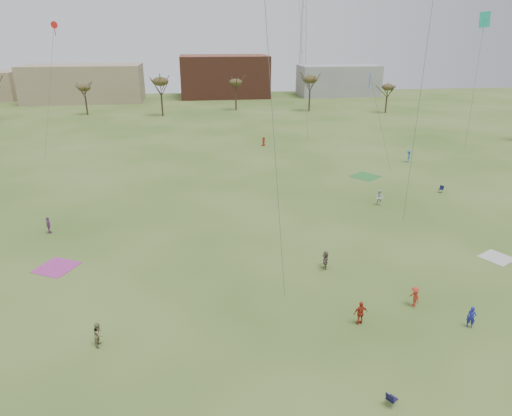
{
  "coord_description": "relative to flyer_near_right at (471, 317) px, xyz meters",
  "views": [
    {
      "loc": [
        -4.58,
        -21.77,
        18.9
      ],
      "look_at": [
        0.0,
        12.0,
        5.5
      ],
      "focal_mm": 31.76,
      "sensor_mm": 36.0,
      "label": 1
    }
  ],
  "objects": [
    {
      "name": "ground",
      "position": [
        -13.36,
        -1.84,
        -0.79
      ],
      "size": [
        260.0,
        260.0,
        0.0
      ],
      "primitive_type": "plane",
      "color": "#34581B",
      "rests_on": "ground"
    },
    {
      "name": "flyer_near_right",
      "position": [
        0.0,
        0.0,
        0.0
      ],
      "size": [
        0.68,
        0.64,
        1.57
      ],
      "primitive_type": "imported",
      "rotation": [
        0.0,
        0.0,
        5.64
      ],
      "color": "navy",
      "rests_on": "ground"
    },
    {
      "name": "spectator_fore_a",
      "position": [
        -7.32,
        1.38,
        0.09
      ],
      "size": [
        1.06,
        0.53,
        1.75
      ],
      "primitive_type": "imported",
      "rotation": [
        0.0,
        0.0,
        3.24
      ],
      "color": "#AE311D",
      "rests_on": "ground"
    },
    {
      "name": "spectator_fore_b",
      "position": [
        -24.69,
        1.46,
        0.04
      ],
      "size": [
        0.73,
        0.88,
        1.66
      ],
      "primitive_type": "imported",
      "rotation": [
        0.0,
        0.0,
        1.43
      ],
      "color": "olive",
      "rests_on": "ground"
    },
    {
      "name": "spectator_fore_c",
      "position": [
        -7.55,
        9.29,
        0.02
      ],
      "size": [
        0.84,
        1.57,
        1.62
      ],
      "primitive_type": "imported",
      "rotation": [
        0.0,
        0.0,
        4.46
      ],
      "color": "brown",
      "rests_on": "ground"
    },
    {
      "name": "flyer_mid_b",
      "position": [
        -2.65,
        2.92,
        0.0
      ],
      "size": [
        0.7,
        1.08,
        1.58
      ],
      "primitive_type": "imported",
      "rotation": [
        0.0,
        0.0,
        4.83
      ],
      "color": "#B03521",
      "rests_on": "ground"
    },
    {
      "name": "spectator_mid_d",
      "position": [
        -32.87,
        20.04,
        0.06
      ],
      "size": [
        0.78,
        1.08,
        1.7
      ],
      "primitive_type": "imported",
      "rotation": [
        0.0,
        0.0,
        1.99
      ],
      "color": "#8B3C90",
      "rests_on": "ground"
    },
    {
      "name": "spectator_mid_e",
      "position": [
        2.78,
        22.99,
        0.13
      ],
      "size": [
        1.13,
        1.11,
        1.84
      ],
      "primitive_type": "imported",
      "rotation": [
        0.0,
        0.0,
        5.56
      ],
      "color": "silver",
      "rests_on": "ground"
    },
    {
      "name": "flyer_far_b",
      "position": [
        -6.15,
        53.48,
        0.0
      ],
      "size": [
        0.9,
        0.89,
        1.57
      ],
      "primitive_type": "imported",
      "rotation": [
        0.0,
        0.0,
        0.75
      ],
      "color": "#A1261B",
      "rests_on": "ground"
    },
    {
      "name": "flyer_far_c",
      "position": [
        14.33,
        40.11,
        0.12
      ],
      "size": [
        1.18,
        1.34,
        1.8
      ],
      "primitive_type": "imported",
      "rotation": [
        0.0,
        0.0,
        4.17
      ],
      "color": "#215B9A",
      "rests_on": "ground"
    },
    {
      "name": "blanket_cream",
      "position": [
        8.18,
        9.1,
        -0.78
      ],
      "size": [
        3.24,
        3.24,
        0.03
      ],
      "primitive_type": "cube",
      "rotation": [
        0.0,
        0.0,
        2.06
      ],
      "color": "beige",
      "rests_on": "ground"
    },
    {
      "name": "blanket_plum",
      "position": [
        -30.29,
        12.53,
        -0.78
      ],
      "size": [
        4.02,
        4.02,
        0.03
      ],
      "primitive_type": "cube",
      "rotation": [
        0.0,
        0.0,
        2.66
      ],
      "color": "#B43795",
      "rests_on": "ground"
    },
    {
      "name": "blanket_olive",
      "position": [
        5.17,
        33.85,
        -0.78
      ],
      "size": [
        4.67,
        4.67,
        0.03
      ],
      "primitive_type": "cube",
      "rotation": [
        0.0,
        0.0,
        2.18
      ],
      "color": "#2F8134",
      "rests_on": "ground"
    },
    {
      "name": "camp_chair_center",
      "position": [
        -8.17,
        -5.87,
        -0.53
      ],
      "size": [
        0.73,
        0.72,
        0.87
      ],
      "rotation": [
        0.0,
        0.0,
        2.14
      ],
      "color": "#151438",
      "rests_on": "ground"
    },
    {
      "name": "camp_chair_right",
      "position": [
        12.14,
        26.17,
        -0.53
      ],
      "size": [
        0.74,
        0.74,
        0.87
      ],
      "rotation": [
        0.0,
        0.0,
        5.46
      ],
      "color": "#131636",
      "rests_on": "ground"
    },
    {
      "name": "tree_line",
      "position": [
        -16.21,
        77.29,
        6.3
      ],
      "size": [
        117.44,
        49.32,
        8.91
      ],
      "color": "#3A2B1E",
      "rests_on": "ground"
    },
    {
      "name": "building_tan",
      "position": [
        -48.36,
        113.16,
        4.21
      ],
      "size": [
        32.0,
        14.0,
        10.0
      ],
      "primitive_type": "cube",
      "color": "#937F60",
      "rests_on": "ground"
    },
    {
      "name": "building_brick",
      "position": [
        -8.36,
        118.16,
        5.21
      ],
      "size": [
        26.0,
        16.0,
        12.0
      ],
      "primitive_type": "cube",
      "color": "brown",
      "rests_on": "ground"
    },
    {
      "name": "building_grey",
      "position": [
        26.64,
        116.16,
        3.71
      ],
      "size": [
        24.0,
        12.0,
        9.0
      ],
      "primitive_type": "cube",
      "color": "gray",
      "rests_on": "ground"
    },
    {
      "name": "radio_tower",
      "position": [
        16.64,
        123.16,
        18.42
      ],
      "size": [
        1.51,
        1.72,
        41.0
      ],
      "color": "#9EA3A8",
      "rests_on": "ground"
    }
  ]
}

